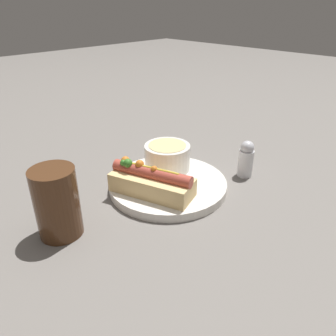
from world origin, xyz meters
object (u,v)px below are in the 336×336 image
object	(u,v)px
soup_bowl	(167,156)
salt_shaker	(246,159)
hot_dog	(151,182)
drinking_glass	(57,203)
spoon	(151,165)

from	to	relation	value
soup_bowl	salt_shaker	world-z (taller)	salt_shaker
hot_dog	drinking_glass	bearing A→B (deg)	-119.53
soup_bowl	drinking_glass	size ratio (longest dim) A/B	0.82
salt_shaker	hot_dog	bearing A→B (deg)	-108.62
hot_dog	spoon	size ratio (longest dim) A/B	1.03
drinking_glass	salt_shaker	world-z (taller)	drinking_glass
hot_dog	spoon	xyz separation A→B (m)	(-0.08, 0.08, -0.02)
drinking_glass	salt_shaker	size ratio (longest dim) A/B	1.46
soup_bowl	spoon	size ratio (longest dim) A/B	0.59
spoon	drinking_glass	size ratio (longest dim) A/B	1.39
hot_dog	drinking_glass	size ratio (longest dim) A/B	1.43
soup_bowl	salt_shaker	xyz separation A→B (m)	(0.12, 0.12, -0.01)
spoon	salt_shaker	xyz separation A→B (m)	(0.16, 0.14, 0.02)
hot_dog	salt_shaker	bearing A→B (deg)	53.13
spoon	drinking_glass	bearing A→B (deg)	166.41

